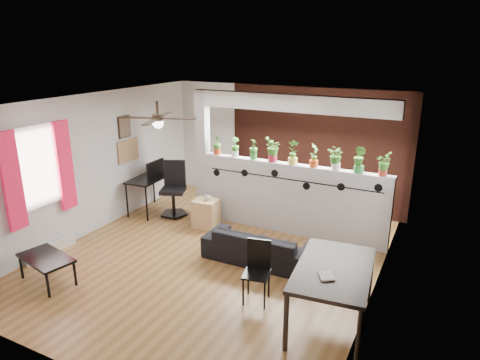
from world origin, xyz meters
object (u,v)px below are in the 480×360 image
(potted_plant_4, at_px, (293,151))
(sofa, at_px, (260,246))
(ceiling_fan, at_px, (158,120))
(cup, at_px, (208,198))
(computer_desk, at_px, (149,180))
(potted_plant_6, at_px, (336,157))
(dining_table, at_px, (334,274))
(potted_plant_0, at_px, (217,144))
(potted_plant_2, at_px, (254,149))
(potted_plant_3, at_px, (273,149))
(office_chair, at_px, (174,192))
(potted_plant_8, at_px, (384,163))
(folding_chair, at_px, (258,265))
(potted_plant_1, at_px, (235,147))
(coffee_table, at_px, (46,260))
(potted_plant_5, at_px, (314,154))
(potted_plant_7, at_px, (360,159))
(cube_shelf, at_px, (206,213))

(potted_plant_4, relative_size, sofa, 0.26)
(ceiling_fan, xyz_separation_m, potted_plant_4, (1.60, 1.80, -0.72))
(cup, distance_m, computer_desk, 1.55)
(potted_plant_6, relative_size, dining_table, 0.28)
(potted_plant_0, xyz_separation_m, potted_plant_2, (0.79, 0.00, 0.00))
(potted_plant_3, relative_size, sofa, 0.26)
(potted_plant_3, distance_m, office_chair, 2.37)
(ceiling_fan, relative_size, potted_plant_3, 2.62)
(potted_plant_8, distance_m, cup, 3.27)
(dining_table, distance_m, folding_chair, 1.10)
(potted_plant_2, distance_m, dining_table, 3.40)
(potted_plant_1, distance_m, potted_plant_8, 2.77)
(ceiling_fan, bearing_deg, potted_plant_4, 48.37)
(potted_plant_3, height_order, office_chair, potted_plant_3)
(coffee_table, bearing_deg, potted_plant_6, 44.39)
(sofa, height_order, office_chair, office_chair)
(dining_table, xyz_separation_m, folding_chair, (-1.08, 0.11, -0.20))
(ceiling_fan, bearing_deg, potted_plant_5, 42.06)
(potted_plant_6, distance_m, office_chair, 3.46)
(potted_plant_7, bearing_deg, cup, -169.20)
(potted_plant_8, relative_size, computer_desk, 0.36)
(potted_plant_5, bearing_deg, coffee_table, -132.10)
(ceiling_fan, distance_m, potted_plant_2, 2.11)
(potted_plant_3, height_order, potted_plant_8, potted_plant_3)
(potted_plant_2, bearing_deg, potted_plant_6, 0.00)
(ceiling_fan, distance_m, folding_chair, 2.71)
(potted_plant_2, distance_m, sofa, 1.98)
(potted_plant_1, bearing_deg, potted_plant_6, 0.00)
(office_chair, relative_size, coffee_table, 1.15)
(potted_plant_6, distance_m, potted_plant_7, 0.40)
(potted_plant_7, height_order, dining_table, potted_plant_7)
(cube_shelf, bearing_deg, computer_desk, 168.23)
(potted_plant_5, distance_m, folding_chair, 2.54)
(potted_plant_4, height_order, coffee_table, potted_plant_4)
(cube_shelf, xyz_separation_m, computer_desk, (-1.49, 0.17, 0.41))
(potted_plant_5, distance_m, cube_shelf, 2.40)
(potted_plant_0, xyz_separation_m, coffee_table, (-1.05, -3.35, -1.18))
(potted_plant_0, relative_size, cup, 2.92)
(potted_plant_3, height_order, potted_plant_4, potted_plant_4)
(cup, relative_size, computer_desk, 0.12)
(potted_plant_2, bearing_deg, potted_plant_1, 180.00)
(potted_plant_4, relative_size, potted_plant_5, 1.08)
(potted_plant_4, bearing_deg, dining_table, -59.03)
(potted_plant_2, relative_size, potted_plant_3, 0.84)
(potted_plant_2, xyz_separation_m, potted_plant_3, (0.40, 0.00, 0.04))
(ceiling_fan, xyz_separation_m, potted_plant_3, (1.21, 1.80, -0.72))
(potted_plant_5, bearing_deg, potted_plant_8, -0.00)
(potted_plant_6, xyz_separation_m, cube_shelf, (-2.35, -0.51, -1.30))
(potted_plant_0, bearing_deg, sofa, -40.43)
(ceiling_fan, distance_m, potted_plant_3, 2.28)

